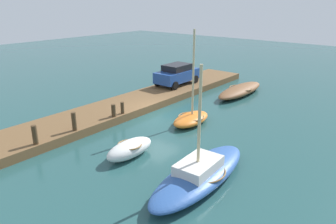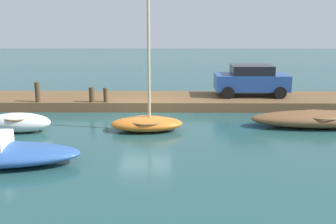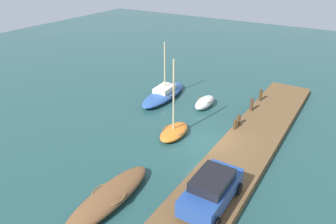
{
  "view_description": "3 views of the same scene",
  "coord_description": "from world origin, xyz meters",
  "views": [
    {
      "loc": [
        14.4,
        12.79,
        7.04
      ],
      "look_at": [
        1.49,
        2.16,
        1.13
      ],
      "focal_mm": 34.22,
      "sensor_mm": 36.0,
      "label": 1
    },
    {
      "loc": [
        -1.29,
        18.73,
        4.67
      ],
      "look_at": [
        -1.13,
        3.09,
        0.94
      ],
      "focal_mm": 42.87,
      "sensor_mm": 36.0,
      "label": 2
    },
    {
      "loc": [
        -16.93,
        -7.34,
        11.41
      ],
      "look_at": [
        1.17,
        3.89,
        0.88
      ],
      "focal_mm": 34.64,
      "sensor_mm": 36.0,
      "label": 3
    }
  ],
  "objects": [
    {
      "name": "rowboat_orange",
      "position": [
        -0.23,
        2.52,
        0.37
      ],
      "size": [
        3.1,
        1.68,
        5.51
      ],
      "rotation": [
        0.0,
        0.0,
        0.07
      ],
      "color": "orange",
      "rests_on": "ground_plane"
    },
    {
      "name": "ground_plane",
      "position": [
        0.0,
        0.0,
        0.0
      ],
      "size": [
        84.0,
        84.0,
        0.0
      ],
      "primitive_type": "plane",
      "color": "#234C4C"
    },
    {
      "name": "sailboat_blue",
      "position": [
        4.82,
        6.59,
        0.42
      ],
      "size": [
        6.36,
        2.3,
        4.88
      ],
      "rotation": [
        0.0,
        0.0,
        0.05
      ],
      "color": "#2D569E",
      "rests_on": "ground_plane"
    },
    {
      "name": "mooring_post_mid_east",
      "position": [
        5.46,
        -0.97,
        0.98
      ],
      "size": [
        0.24,
        0.24,
        1.0
      ],
      "primitive_type": "cylinder",
      "color": "#47331E",
      "rests_on": "dock_platform"
    },
    {
      "name": "dinghy_white",
      "position": [
        5.06,
        2.77,
        0.41
      ],
      "size": [
        2.68,
        1.17,
        0.8
      ],
      "rotation": [
        0.0,
        0.0,
        0.0
      ],
      "color": "white",
      "rests_on": "ground_plane"
    },
    {
      "name": "mooring_post_east",
      "position": [
        7.66,
        -0.97,
        0.96
      ],
      "size": [
        0.25,
        0.25,
        0.95
      ],
      "primitive_type": "cylinder",
      "color": "#47331E",
      "rests_on": "dock_platform"
    },
    {
      "name": "parked_car",
      "position": [
        -5.57,
        -2.73,
        1.35
      ],
      "size": [
        3.89,
        1.98,
        1.66
      ],
      "rotation": [
        0.0,
        0.0,
        0.0
      ],
      "color": "#234793",
      "rests_on": "dock_platform"
    },
    {
      "name": "motorboat_brown",
      "position": [
        -7.7,
        1.89,
        0.36
      ],
      "size": [
        5.97,
        1.74,
        0.71
      ],
      "rotation": [
        0.0,
        0.0,
        0.0
      ],
      "color": "brown",
      "rests_on": "ground_plane"
    },
    {
      "name": "mooring_post_west",
      "position": [
        2.04,
        -0.97,
        0.84
      ],
      "size": [
        0.22,
        0.22,
        0.72
      ],
      "primitive_type": "cylinder",
      "color": "#47331E",
      "rests_on": "dock_platform"
    },
    {
      "name": "dock_platform",
      "position": [
        0.0,
        -2.39,
        0.24
      ],
      "size": [
        24.9,
        3.35,
        0.48
      ],
      "primitive_type": "cube",
      "color": "brown",
      "rests_on": "ground_plane"
    },
    {
      "name": "mooring_post_mid_west",
      "position": [
        2.74,
        -0.97,
        0.86
      ],
      "size": [
        0.26,
        0.26,
        0.75
      ],
      "primitive_type": "cylinder",
      "color": "#47331E",
      "rests_on": "dock_platform"
    }
  ]
}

